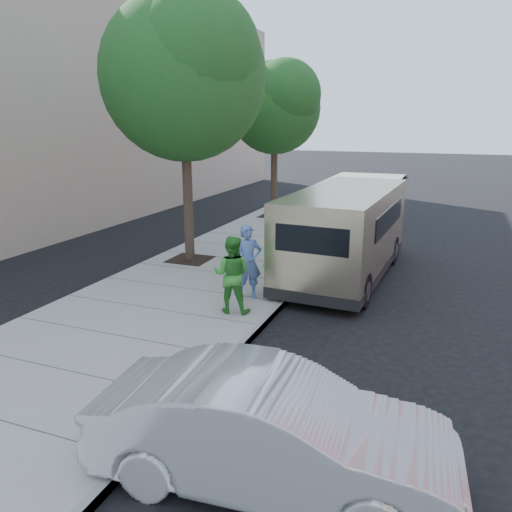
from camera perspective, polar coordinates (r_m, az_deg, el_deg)
name	(u,v)px	position (r m, az deg, el deg)	size (l,w,h in m)	color
ground	(226,299)	(12.27, -3.46, -4.96)	(120.00, 120.00, 0.00)	black
sidewalk	(190,291)	(12.68, -7.58, -4.03)	(5.00, 60.00, 0.15)	gray
curb_face	(282,304)	(11.75, 2.95, -5.51)	(0.12, 60.00, 0.16)	gray
tree_near	(185,71)	(14.74, -8.13, 20.23)	(4.62, 4.60, 7.53)	black
tree_far	(276,104)	(21.65, 2.28, 16.99)	(3.92, 3.80, 6.49)	black
parking_meter	(285,247)	(12.17, 3.37, 1.02)	(0.33, 0.19, 1.52)	gray
van	(346,231)	(13.91, 10.27, 2.83)	(2.50, 6.70, 2.45)	beige
sedan	(272,432)	(6.20, 1.81, -19.43)	(1.51, 4.33, 1.43)	silver
person_officer	(248,262)	(11.63, -0.92, -0.72)	(0.64, 0.42, 1.77)	#5171AC
person_green_shirt	(232,274)	(10.83, -2.78, -2.11)	(0.83, 0.65, 1.71)	green
person_gray_shirt	(279,255)	(12.48, 2.67, 0.12)	(0.81, 0.53, 1.66)	#939496
person_striped_polo	(305,237)	(13.99, 5.60, 2.13)	(1.08, 0.45, 1.85)	slate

